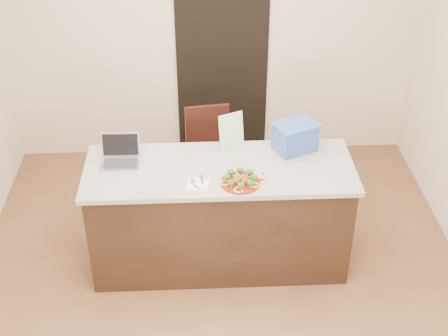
{
  "coord_description": "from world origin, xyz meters",
  "views": [
    {
      "loc": [
        -0.15,
        -3.69,
        3.53
      ],
      "look_at": [
        0.03,
        0.2,
        0.95
      ],
      "focal_mm": 50.0,
      "sensor_mm": 36.0,
      "label": 1
    }
  ],
  "objects_px": {
    "napkin": "(198,185)",
    "blue_box": "(295,137)",
    "plate": "(240,182)",
    "yogurt_bottle": "(262,178)",
    "island": "(220,215)",
    "chair": "(208,149)",
    "laptop": "(120,154)"
  },
  "relations": [
    {
      "from": "napkin",
      "to": "blue_box",
      "type": "distance_m",
      "value": 0.9
    },
    {
      "from": "island",
      "to": "napkin",
      "type": "xyz_separation_m",
      "value": [
        -0.17,
        -0.22,
        0.46
      ]
    },
    {
      "from": "plate",
      "to": "blue_box",
      "type": "xyz_separation_m",
      "value": [
        0.46,
        0.45,
        0.11
      ]
    },
    {
      "from": "laptop",
      "to": "chair",
      "type": "height_order",
      "value": "laptop"
    },
    {
      "from": "island",
      "to": "blue_box",
      "type": "bearing_deg",
      "value": 20.76
    },
    {
      "from": "napkin",
      "to": "chair",
      "type": "distance_m",
      "value": 1.22
    },
    {
      "from": "island",
      "to": "napkin",
      "type": "relative_size",
      "value": 13.14
    },
    {
      "from": "plate",
      "to": "laptop",
      "type": "distance_m",
      "value": 0.97
    },
    {
      "from": "plate",
      "to": "blue_box",
      "type": "bearing_deg",
      "value": 44.19
    },
    {
      "from": "laptop",
      "to": "chair",
      "type": "distance_m",
      "value": 1.14
    },
    {
      "from": "chair",
      "to": "plate",
      "type": "bearing_deg",
      "value": -86.77
    },
    {
      "from": "blue_box",
      "to": "napkin",
      "type": "bearing_deg",
      "value": -174.21
    },
    {
      "from": "island",
      "to": "napkin",
      "type": "distance_m",
      "value": 0.54
    },
    {
      "from": "napkin",
      "to": "plate",
      "type": "bearing_deg",
      "value": 0.89
    },
    {
      "from": "blue_box",
      "to": "chair",
      "type": "distance_m",
      "value": 1.1
    },
    {
      "from": "yogurt_bottle",
      "to": "laptop",
      "type": "relative_size",
      "value": 0.24
    },
    {
      "from": "plate",
      "to": "yogurt_bottle",
      "type": "height_order",
      "value": "yogurt_bottle"
    },
    {
      "from": "laptop",
      "to": "plate",
      "type": "bearing_deg",
      "value": -20.64
    },
    {
      "from": "island",
      "to": "chair",
      "type": "xyz_separation_m",
      "value": [
        -0.07,
        0.92,
        0.06
      ]
    },
    {
      "from": "blue_box",
      "to": "chair",
      "type": "bearing_deg",
      "value": 109.79
    },
    {
      "from": "blue_box",
      "to": "chair",
      "type": "height_order",
      "value": "blue_box"
    },
    {
      "from": "laptop",
      "to": "chair",
      "type": "bearing_deg",
      "value": 49.58
    },
    {
      "from": "yogurt_bottle",
      "to": "blue_box",
      "type": "bearing_deg",
      "value": 55.11
    },
    {
      "from": "yogurt_bottle",
      "to": "laptop",
      "type": "xyz_separation_m",
      "value": [
        -1.06,
        0.33,
        0.03
      ]
    },
    {
      "from": "plate",
      "to": "laptop",
      "type": "height_order",
      "value": "laptop"
    },
    {
      "from": "plate",
      "to": "blue_box",
      "type": "distance_m",
      "value": 0.65
    },
    {
      "from": "laptop",
      "to": "yogurt_bottle",
      "type": "bearing_deg",
      "value": -16.63
    },
    {
      "from": "napkin",
      "to": "yogurt_bottle",
      "type": "bearing_deg",
      "value": 3.01
    },
    {
      "from": "chair",
      "to": "blue_box",
      "type": "bearing_deg",
      "value": -53.07
    },
    {
      "from": "blue_box",
      "to": "laptop",
      "type": "bearing_deg",
      "value": 159.41
    },
    {
      "from": "island",
      "to": "blue_box",
      "type": "xyz_separation_m",
      "value": [
        0.6,
        0.23,
        0.58
      ]
    },
    {
      "from": "yogurt_bottle",
      "to": "laptop",
      "type": "height_order",
      "value": "laptop"
    }
  ]
}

